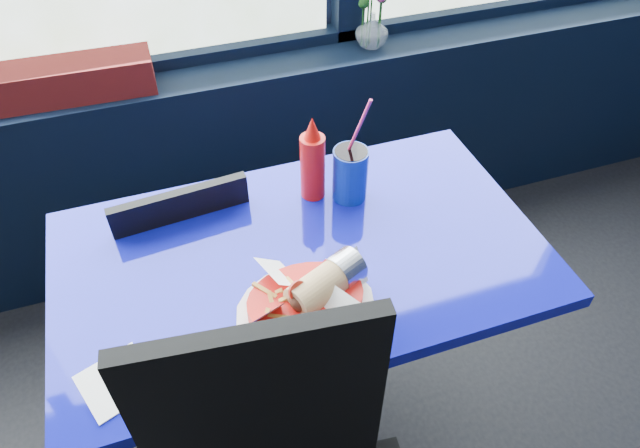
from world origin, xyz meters
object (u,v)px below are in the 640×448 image
Objects in this scene: flower_vase at (372,26)px; soda_cup at (350,173)px; near_table at (303,298)px; planter_box at (59,81)px; ketchup_bottle at (313,162)px; chair_near_back at (195,257)px; food_basket at (308,299)px.

flower_vase is 0.77m from soda_cup.
near_table is at bearing -139.55° from soda_cup.
planter_box is 1.82× the size of soda_cup.
flower_vase is at bearing 55.99° from ketchup_bottle.
chair_near_back is 1.02m from flower_vase.
food_basket is 0.90× the size of soda_cup.
near_table is 0.42m from chair_near_back.
food_basket is at bearing -62.46° from planter_box.
planter_box reaches higher than chair_near_back.
near_table is at bearing 78.59° from food_basket.
planter_box is 2.02× the size of food_basket.
planter_box is at bearing 116.58° from food_basket.
food_basket is 0.40m from ketchup_bottle.
near_table is 1.04m from planter_box.
planter_box reaches higher than near_table.
planter_box reaches higher than food_basket.
soda_cup is (0.44, -0.17, 0.35)m from chair_near_back.
near_table is 3.78× the size of soda_cup.
flower_vase is at bearing 57.78° from near_table.
soda_cup is at bearing 153.96° from chair_near_back.
planter_box is at bearing 133.91° from ketchup_bottle.
soda_cup is (0.19, 0.16, 0.26)m from near_table.
near_table is at bearing 122.01° from chair_near_back.
flower_vase is at bearing 63.29° from soda_cup.
chair_near_back is 2.64× the size of soda_cup.
soda_cup is at bearing 56.75° from food_basket.
food_basket is 1.15× the size of ketchup_bottle.
food_basket reaches higher than near_table.
chair_near_back reaches higher than near_table.
soda_cup reaches higher than food_basket.
flower_vase is 0.78m from ketchup_bottle.
near_table is 1.05m from flower_vase.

